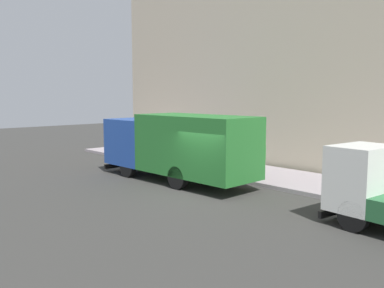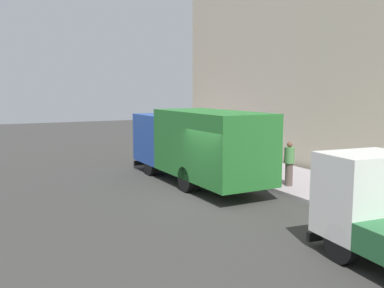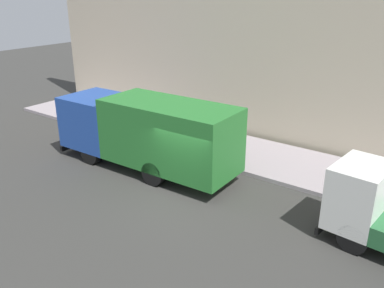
{
  "view_description": "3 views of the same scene",
  "coord_description": "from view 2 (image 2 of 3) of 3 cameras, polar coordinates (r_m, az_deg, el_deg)",
  "views": [
    {
      "loc": [
        -11.16,
        -11.54,
        3.98
      ],
      "look_at": [
        1.55,
        2.19,
        1.75
      ],
      "focal_mm": 38.64,
      "sensor_mm": 36.0,
      "label": 1
    },
    {
      "loc": [
        -6.92,
        -12.81,
        3.93
      ],
      "look_at": [
        1.23,
        3.3,
        1.6
      ],
      "focal_mm": 39.32,
      "sensor_mm": 36.0,
      "label": 2
    },
    {
      "loc": [
        -10.73,
        -8.31,
        7.42
      ],
      "look_at": [
        1.72,
        0.8,
        1.39
      ],
      "focal_mm": 38.05,
      "sensor_mm": 36.0,
      "label": 3
    }
  ],
  "objects": [
    {
      "name": "ground",
      "position": [
        15.08,
        1.52,
        -7.74
      ],
      "size": [
        80.0,
        80.0,
        0.0
      ],
      "primitive_type": "plane",
      "color": "#363532"
    },
    {
      "name": "sidewalk",
      "position": [
        17.9,
        15.73,
        -5.33
      ],
      "size": [
        3.94,
        30.0,
        0.16
      ],
      "primitive_type": "cube",
      "color": "#9D9297",
      "rests_on": "ground"
    },
    {
      "name": "building_facade",
      "position": [
        19.34,
        21.87,
        12.37
      ],
      "size": [
        0.5,
        30.0,
        11.58
      ],
      "primitive_type": "cube",
      "color": "beige",
      "rests_on": "ground"
    },
    {
      "name": "large_utility_truck",
      "position": [
        17.68,
        0.53,
        0.18
      ],
      "size": [
        2.66,
        8.48,
        3.1
      ],
      "rotation": [
        0.0,
        0.0,
        0.02
      ],
      "color": "#2047A2",
      "rests_on": "ground"
    },
    {
      "name": "pedestrian_walking",
      "position": [
        19.56,
        10.46,
        -1.14
      ],
      "size": [
        0.42,
        0.42,
        1.71
      ],
      "rotation": [
        0.0,
        0.0,
        1.21
      ],
      "color": "brown",
      "rests_on": "sidewalk"
    },
    {
      "name": "pedestrian_standing",
      "position": [
        16.95,
        13.05,
        -2.51
      ],
      "size": [
        0.4,
        0.4,
        1.75
      ],
      "rotation": [
        0.0,
        0.0,
        4.72
      ],
      "color": "brown",
      "rests_on": "sidewalk"
    },
    {
      "name": "street_sign_post",
      "position": [
        19.05,
        6.09,
        0.51
      ],
      "size": [
        0.44,
        0.08,
        2.55
      ],
      "color": "#4C5156",
      "rests_on": "sidewalk"
    }
  ]
}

